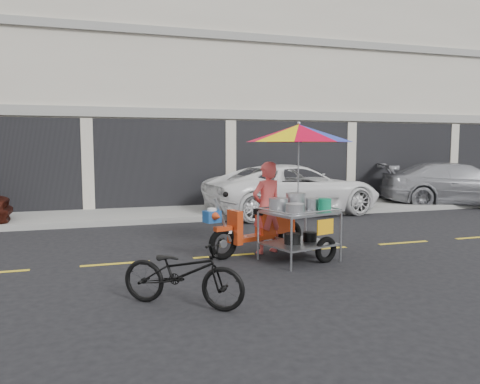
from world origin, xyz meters
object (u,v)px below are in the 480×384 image
object	(u,v)px
silver_pickup	(457,184)
food_vendor_rig	(286,173)
near_bicycle	(183,273)
white_pickup	(294,189)

from	to	relation	value
silver_pickup	food_vendor_rig	size ratio (longest dim) A/B	1.78
silver_pickup	near_bicycle	bearing A→B (deg)	144.33
near_bicycle	food_vendor_rig	bearing A→B (deg)	-12.50
white_pickup	silver_pickup	size ratio (longest dim) A/B	1.06
food_vendor_rig	silver_pickup	bearing A→B (deg)	14.55
white_pickup	near_bicycle	xyz separation A→B (m)	(-4.74, -7.19, -0.31)
silver_pickup	food_vendor_rig	world-z (taller)	food_vendor_rig
near_bicycle	food_vendor_rig	xyz separation A→B (m)	(2.33, 2.09, 1.14)
silver_pickup	food_vendor_rig	distance (m)	10.02
white_pickup	food_vendor_rig	bearing A→B (deg)	148.70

